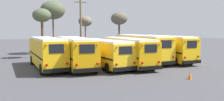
# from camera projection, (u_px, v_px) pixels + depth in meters

# --- Properties ---
(ground_plane) EXTENTS (160.00, 160.00, 0.00)m
(ground_plane) POSITION_uv_depth(u_px,v_px,m) (113.00, 65.00, 25.18)
(ground_plane) COLOR #424247
(school_bus_0) EXTENTS (2.82, 9.59, 3.21)m
(school_bus_0) POSITION_uv_depth(u_px,v_px,m) (47.00, 52.00, 22.78)
(school_bus_0) COLOR yellow
(school_bus_0) RESTS_ON ground
(school_bus_1) EXTENTS (3.05, 10.88, 3.19)m
(school_bus_1) POSITION_uv_depth(u_px,v_px,m) (75.00, 51.00, 23.60)
(school_bus_1) COLOR #E5A00C
(school_bus_1) RESTS_ON ground
(school_bus_2) EXTENTS (2.97, 10.18, 2.94)m
(school_bus_2) POSITION_uv_depth(u_px,v_px,m) (103.00, 52.00, 23.95)
(school_bus_2) COLOR yellow
(school_bus_2) RESTS_ON ground
(school_bus_3) EXTENTS (3.01, 10.82, 3.09)m
(school_bus_3) POSITION_uv_depth(u_px,v_px,m) (127.00, 50.00, 24.95)
(school_bus_3) COLOR #EAAA0F
(school_bus_3) RESTS_ON ground
(school_bus_4) EXTENTS (2.88, 10.78, 3.36)m
(school_bus_4) POSITION_uv_depth(u_px,v_px,m) (141.00, 47.00, 27.64)
(school_bus_4) COLOR yellow
(school_bus_4) RESTS_ON ground
(school_bus_5) EXTENTS (2.68, 10.62, 3.28)m
(school_bus_5) POSITION_uv_depth(u_px,v_px,m) (162.00, 47.00, 28.27)
(school_bus_5) COLOR yellow
(school_bus_5) RESTS_ON ground
(utility_pole) EXTENTS (1.80, 0.28, 9.22)m
(utility_pole) POSITION_uv_depth(u_px,v_px,m) (81.00, 25.00, 32.79)
(utility_pole) COLOR brown
(utility_pole) RESTS_ON ground
(bare_tree_0) EXTENTS (2.51, 2.51, 6.51)m
(bare_tree_0) POSITION_uv_depth(u_px,v_px,m) (85.00, 22.00, 39.57)
(bare_tree_0) COLOR brown
(bare_tree_0) RESTS_ON ground
(bare_tree_1) EXTENTS (4.06, 4.06, 8.82)m
(bare_tree_1) POSITION_uv_depth(u_px,v_px,m) (53.00, 10.00, 36.40)
(bare_tree_1) COLOR brown
(bare_tree_1) RESTS_ON ground
(bare_tree_2) EXTENTS (2.58, 2.58, 7.04)m
(bare_tree_2) POSITION_uv_depth(u_px,v_px,m) (42.00, 16.00, 30.87)
(bare_tree_2) COLOR brown
(bare_tree_2) RESTS_ON ground
(bare_tree_3) EXTENTS (3.13, 3.13, 7.32)m
(bare_tree_3) POSITION_uv_depth(u_px,v_px,m) (119.00, 19.00, 40.72)
(bare_tree_3) COLOR #473323
(bare_tree_3) RESTS_ON ground
(fence_line) EXTENTS (22.54, 0.06, 1.42)m
(fence_line) POSITION_uv_depth(u_px,v_px,m) (91.00, 51.00, 32.00)
(fence_line) COLOR #939399
(fence_line) RESTS_ON ground
(traffic_cone) EXTENTS (0.36, 0.36, 0.64)m
(traffic_cone) POSITION_uv_depth(u_px,v_px,m) (190.00, 75.00, 17.78)
(traffic_cone) COLOR orange
(traffic_cone) RESTS_ON ground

